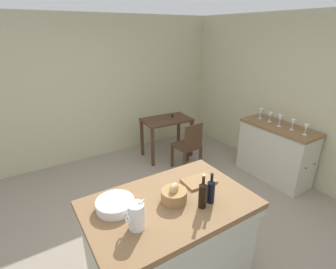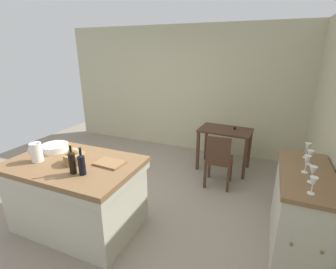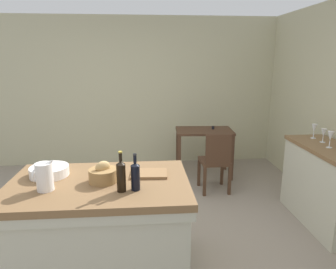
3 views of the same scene
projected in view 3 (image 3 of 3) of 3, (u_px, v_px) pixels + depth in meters
name	position (u px, v px, depth m)	size (l,w,h in m)	color
ground_plane	(129.00, 241.00, 3.22)	(6.76, 6.76, 0.00)	gray
wall_back	(133.00, 92.00, 5.42)	(5.32, 0.12, 2.60)	#B7B28E
island_table	(101.00, 224.00, 2.65)	(1.53, 0.98, 0.87)	brown
side_cabinet	(326.00, 186.00, 3.47)	(0.52, 1.20, 0.92)	brown
writing_desk	(204.00, 137.00, 4.91)	(0.93, 0.61, 0.82)	#472D1E
wooden_chair	(215.00, 160.00, 4.30)	(0.42, 0.42, 0.89)	#472D1E
pitcher	(44.00, 176.00, 2.36)	(0.17, 0.13, 0.27)	white
wash_bowl	(49.00, 171.00, 2.68)	(0.34, 0.34, 0.08)	white
bread_basket	(103.00, 174.00, 2.54)	(0.24, 0.24, 0.18)	olive
cutting_board	(149.00, 174.00, 2.70)	(0.32, 0.22, 0.02)	olive
wine_bottle_dark	(135.00, 175.00, 2.37)	(0.07, 0.07, 0.30)	black
wine_bottle_amber	(121.00, 175.00, 2.34)	(0.07, 0.07, 0.33)	black
wine_glass_middle	(330.00, 137.00, 3.33)	(0.07, 0.07, 0.19)	white
wine_glass_right	(324.00, 133.00, 3.55)	(0.07, 0.07, 0.16)	white
wine_glass_far_right	(314.00, 129.00, 3.73)	(0.07, 0.07, 0.18)	white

